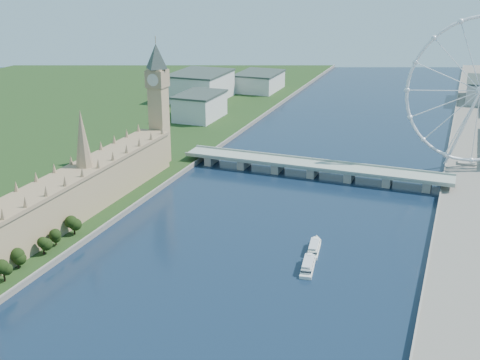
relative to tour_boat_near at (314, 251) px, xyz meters
The scene contains 6 objects.
parliament_range 163.73m from the tour_boat_near, behind, with size 24.00×200.00×70.00m.
big_ben 208.68m from the tour_boat_near, 145.31° to the left, with size 20.02×20.02×110.00m.
westminster_bridge 139.10m from the tour_boat_near, 104.43° to the left, with size 220.00×22.00×9.50m.
city_skyline 395.03m from the tour_boat_near, 89.33° to the left, with size 505.00×280.00×32.00m.
tour_boat_near is the anchor object (origin of this frame).
tour_boat_far 23.47m from the tour_boat_near, 84.20° to the right, with size 7.07×27.79×6.12m, color silver, non-canonical shape.
Camera 1 is at (108.51, -155.47, 164.07)m, focal length 45.00 mm.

